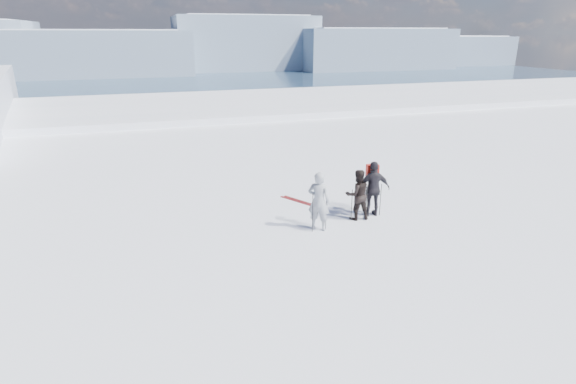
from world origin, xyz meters
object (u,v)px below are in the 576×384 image
Objects in this scene: skier_dark at (357,195)px; skis_loose at (299,201)px; skier_grey at (319,201)px; skier_pack at (373,189)px.

skier_dark reaches higher than skis_loose.
skier_grey is 2.34m from skier_pack.
skier_grey is 1.11× the size of skier_dark.
skier_dark is at bearing -58.59° from skis_loose.
skis_loose is (-2.03, 2.10, -0.98)m from skier_pack.
skis_loose is at bearing -54.15° from skier_dark.
skier_pack is 3.08m from skis_loose.
skier_dark is 0.90× the size of skier_pack.
skier_dark is 2.74m from skis_loose.
skier_grey is 1.32× the size of skis_loose.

